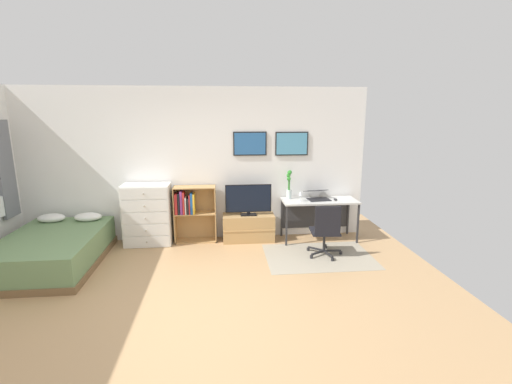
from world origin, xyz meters
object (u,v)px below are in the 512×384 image
desk (318,206)px  office_chair (326,229)px  computer_mouse (335,199)px  bamboo_vase (289,183)px  dresser (148,215)px  wine_glass (301,194)px  laptop (317,195)px  bed (53,250)px  tv_stand (248,227)px  bookshelf (191,209)px  television (248,200)px

desk → office_chair: office_chair is taller
computer_mouse → office_chair: bearing=-116.9°
bamboo_vase → dresser: bearing=-178.0°
dresser → bamboo_vase: bearing=2.0°
bamboo_vase → wine_glass: 0.31m
office_chair → laptop: (0.09, 0.87, 0.35)m
laptop → dresser: bearing=174.1°
bed → laptop: 4.36m
desk → bamboo_vase: bamboo_vase is taller
wine_glass → bed: bearing=-170.6°
bamboo_vase → wine_glass: bearing=-51.6°
tv_stand → office_chair: office_chair is taller
bookshelf → bed: bearing=-157.3°
wine_glass → office_chair: bearing=-71.1°
desk → laptop: laptop is taller
bed → laptop: bearing=9.9°
bookshelf → bamboo_vase: size_ratio=1.93×
bookshelf → laptop: (2.26, -0.06, 0.22)m
laptop → wine_glass: (-0.34, -0.13, 0.07)m
desk → laptop: (-0.02, -0.00, 0.20)m
bookshelf → computer_mouse: bookshelf is taller
laptop → bamboo_vase: size_ratio=0.88×
tv_stand → dresser: bearing=-179.5°
bed → laptop: laptop is taller
tv_stand → office_chair: size_ratio=1.06×
dresser → desk: bearing=0.2°
television → bamboo_vase: 0.79m
tv_stand → desk: size_ratio=0.69×
bamboo_vase → bed: bearing=-167.1°
dresser → tv_stand: bearing=0.5°
laptop → television: bearing=174.7°
tv_stand → bamboo_vase: size_ratio=1.77×
bed → wine_glass: (3.92, 0.65, 0.63)m
bookshelf → tv_stand: bookshelf is taller
computer_mouse → bookshelf: bearing=175.9°
dresser → computer_mouse: size_ratio=10.25×
tv_stand → television: bearing=-90.0°
bed → tv_stand: bearing=14.1°
laptop → wine_glass: wine_glass is taller
tv_stand → computer_mouse: size_ratio=8.80×
television → desk: television is taller
office_chair → bamboo_vase: bamboo_vase is taller
television → wine_glass: television is taller
laptop → computer_mouse: laptop is taller
bookshelf → television: television is taller
tv_stand → bamboo_vase: 1.08m
desk → television: bearing=-179.1°
bed → tv_stand: bed is taller
dresser → computer_mouse: dresser is taller
bookshelf → television: bearing=-4.3°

